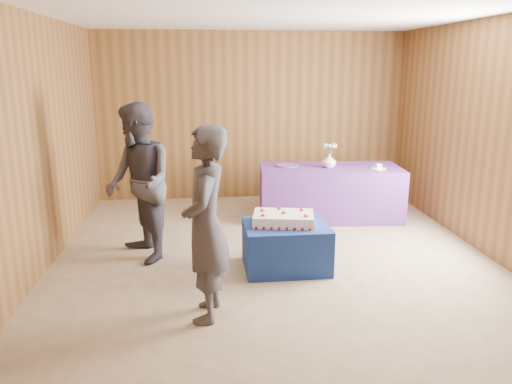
{
  "coord_description": "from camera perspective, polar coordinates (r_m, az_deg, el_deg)",
  "views": [
    {
      "loc": [
        -0.73,
        -5.16,
        2.17
      ],
      "look_at": [
        -0.21,
        0.1,
        0.82
      ],
      "focal_mm": 35.0,
      "sensor_mm": 36.0,
      "label": 1
    }
  ],
  "objects": [
    {
      "name": "ground",
      "position": [
        5.65,
        2.22,
        -8.28
      ],
      "size": [
        6.0,
        6.0,
        0.0
      ],
      "primitive_type": "plane",
      "color": "tan",
      "rests_on": "ground"
    },
    {
      "name": "room_shell",
      "position": [
        5.23,
        2.42,
        10.3
      ],
      "size": [
        5.04,
        6.04,
        2.72
      ],
      "color": "brown",
      "rests_on": "ground"
    },
    {
      "name": "cake_table",
      "position": [
        5.47,
        3.45,
        -6.23
      ],
      "size": [
        0.91,
        0.72,
        0.5
      ],
      "primitive_type": "cube",
      "rotation": [
        0.0,
        0.0,
        0.02
      ],
      "color": "navy",
      "rests_on": "ground"
    },
    {
      "name": "serving_table",
      "position": [
        7.31,
        8.42,
        -0.05
      ],
      "size": [
        2.06,
        1.04,
        0.75
      ],
      "primitive_type": "cube",
      "rotation": [
        0.0,
        0.0,
        -0.07
      ],
      "color": "#5E3187",
      "rests_on": "ground"
    },
    {
      "name": "sheet_cake",
      "position": [
        5.4,
        3.16,
        -3.05
      ],
      "size": [
        0.74,
        0.57,
        0.16
      ],
      "rotation": [
        0.0,
        0.0,
        -0.17
      ],
      "color": "white",
      "rests_on": "cake_table"
    },
    {
      "name": "vase",
      "position": [
        7.16,
        8.38,
        3.55
      ],
      "size": [
        0.2,
        0.2,
        0.2
      ],
      "primitive_type": "imported",
      "rotation": [
        0.0,
        0.0,
        -0.07
      ],
      "color": "white",
      "rests_on": "serving_table"
    },
    {
      "name": "flower_spray",
      "position": [
        7.12,
        8.45,
        5.35
      ],
      "size": [
        0.2,
        0.19,
        0.15
      ],
      "color": "#2D6528",
      "rests_on": "vase"
    },
    {
      "name": "platter",
      "position": [
        7.22,
        3.51,
        3.05
      ],
      "size": [
        0.33,
        0.33,
        0.02
      ],
      "primitive_type": "cylinder",
      "rotation": [
        0.0,
        0.0,
        -0.03
      ],
      "color": "#5B458A",
      "rests_on": "serving_table"
    },
    {
      "name": "plate",
      "position": [
        7.22,
        13.82,
        2.62
      ],
      "size": [
        0.22,
        0.22,
        0.01
      ],
      "primitive_type": "cylinder",
      "rotation": [
        0.0,
        0.0,
        0.03
      ],
      "color": "white",
      "rests_on": "serving_table"
    },
    {
      "name": "cake_slice",
      "position": [
        7.21,
        13.84,
        2.93
      ],
      "size": [
        0.08,
        0.07,
        0.09
      ],
      "rotation": [
        0.0,
        0.0,
        0.13
      ],
      "color": "white",
      "rests_on": "plate"
    },
    {
      "name": "knife",
      "position": [
        7.11,
        14.66,
        2.35
      ],
      "size": [
        0.25,
        0.11,
        0.0
      ],
      "primitive_type": "cube",
      "rotation": [
        0.0,
        0.0,
        0.35
      ],
      "color": "silver",
      "rests_on": "serving_table"
    },
    {
      "name": "guest_left",
      "position": [
        4.27,
        -5.75,
        -3.75
      ],
      "size": [
        0.47,
        0.66,
        1.7
      ],
      "primitive_type": "imported",
      "rotation": [
        0.0,
        0.0,
        -1.67
      ],
      "color": "#35353E",
      "rests_on": "ground"
    },
    {
      "name": "guest_right",
      "position": [
        5.68,
        -13.23,
        0.99
      ],
      "size": [
        0.98,
        1.07,
        1.79
      ],
      "primitive_type": "imported",
      "rotation": [
        0.0,
        0.0,
        -1.14
      ],
      "color": "#373540",
      "rests_on": "ground"
    }
  ]
}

